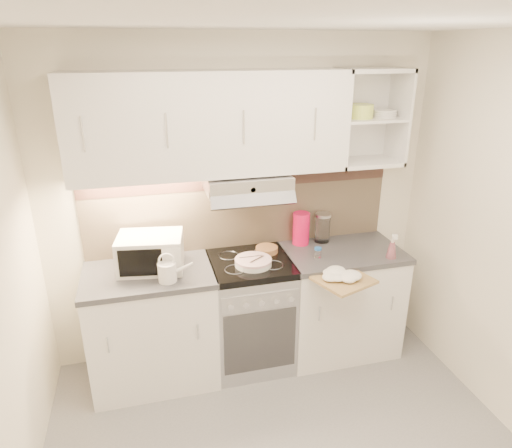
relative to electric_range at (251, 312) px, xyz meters
name	(u,v)px	position (x,y,z in m)	size (l,w,h in m)	color
room_shell	(282,198)	(0.00, -0.73, 1.18)	(3.04, 2.84, 2.52)	white
base_cabinet_left	(153,328)	(-0.75, 0.00, -0.02)	(0.90, 0.60, 0.86)	white
worktop_left	(148,274)	(-0.75, 0.00, 0.43)	(0.92, 0.62, 0.04)	#47474C
base_cabinet_right	(339,302)	(0.75, 0.00, -0.02)	(0.90, 0.60, 0.86)	white
worktop_right	(343,252)	(0.75, 0.00, 0.43)	(0.92, 0.62, 0.04)	#47474C
electric_range	(251,312)	(0.00, 0.00, 0.00)	(0.60, 0.60, 0.90)	#B7B7BC
microwave	(151,252)	(-0.72, 0.05, 0.58)	(0.49, 0.40, 0.25)	silver
watering_can	(168,271)	(-0.61, -0.17, 0.52)	(0.25, 0.13, 0.21)	white
plate_stack	(253,262)	(0.00, -0.08, 0.47)	(0.27, 0.27, 0.06)	silver
bread_loaf	(267,250)	(0.16, 0.11, 0.47)	(0.17, 0.17, 0.04)	#AA7E47
pink_pitcher	(301,228)	(0.47, 0.20, 0.58)	(0.14, 0.13, 0.26)	#E40B48
glass_jar	(323,228)	(0.65, 0.20, 0.57)	(0.13, 0.13, 0.24)	white
spice_jar	(318,252)	(0.51, -0.07, 0.49)	(0.05, 0.05, 0.08)	white
spray_bottle	(392,248)	(1.04, -0.22, 0.53)	(0.08, 0.08, 0.20)	pink
cutting_board	(344,280)	(0.57, -0.41, 0.42)	(0.36, 0.33, 0.02)	#AB8950
dish_towel	(340,274)	(0.55, -0.39, 0.46)	(0.26, 0.22, 0.07)	white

